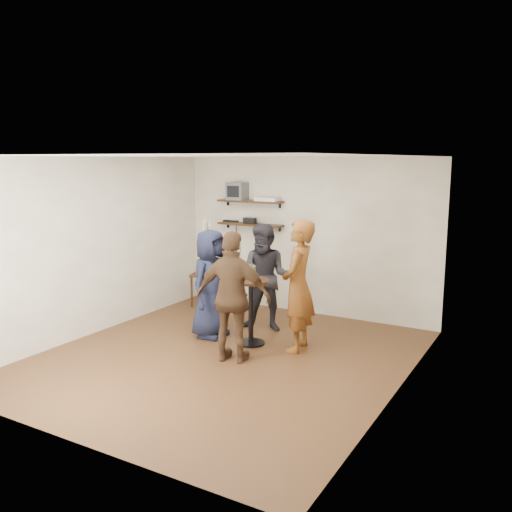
# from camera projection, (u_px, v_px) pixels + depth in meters

# --- Properties ---
(room) EXTENTS (4.58, 5.08, 2.68)m
(room) POSITION_uv_depth(u_px,v_px,m) (223.00, 260.00, 6.87)
(room) COLOR #402614
(room) RESTS_ON ground
(shelf_upper) EXTENTS (1.20, 0.25, 0.04)m
(shelf_upper) POSITION_uv_depth(u_px,v_px,m) (250.00, 201.00, 9.29)
(shelf_upper) COLOR black
(shelf_upper) RESTS_ON room
(shelf_lower) EXTENTS (1.20, 0.25, 0.04)m
(shelf_lower) POSITION_uv_depth(u_px,v_px,m) (250.00, 224.00, 9.36)
(shelf_lower) COLOR black
(shelf_lower) RESTS_ON room
(crt_monitor) EXTENTS (0.32, 0.30, 0.30)m
(crt_monitor) POSITION_uv_depth(u_px,v_px,m) (238.00, 191.00, 9.38)
(crt_monitor) COLOR #59595B
(crt_monitor) RESTS_ON shelf_upper
(dvd_deck) EXTENTS (0.40, 0.24, 0.06)m
(dvd_deck) POSITION_uv_depth(u_px,v_px,m) (268.00, 199.00, 9.11)
(dvd_deck) COLOR silver
(dvd_deck) RESTS_ON shelf_upper
(radio) EXTENTS (0.22, 0.10, 0.10)m
(radio) POSITION_uv_depth(u_px,v_px,m) (250.00, 221.00, 9.35)
(radio) COLOR black
(radio) RESTS_ON shelf_lower
(power_strip) EXTENTS (0.30, 0.05, 0.03)m
(power_strip) POSITION_uv_depth(u_px,v_px,m) (231.00, 221.00, 9.61)
(power_strip) COLOR black
(power_strip) RESTS_ON shelf_lower
(side_table) EXTENTS (0.63, 0.63, 0.60)m
(side_table) POSITION_uv_depth(u_px,v_px,m) (207.00, 278.00, 9.49)
(side_table) COLOR black
(side_table) RESTS_ON room
(vase_lilies) EXTENTS (0.20, 0.20, 1.01)m
(vase_lilies) POSITION_uv_depth(u_px,v_px,m) (207.00, 255.00, 9.42)
(vase_lilies) COLOR white
(vase_lilies) RESTS_ON side_table
(drinks_table) EXTENTS (0.51, 0.51, 0.93)m
(drinks_table) POSITION_uv_depth(u_px,v_px,m) (251.00, 303.00, 7.52)
(drinks_table) COLOR black
(drinks_table) RESTS_ON room
(wine_glass_fl) EXTENTS (0.07, 0.07, 0.21)m
(wine_glass_fl) POSITION_uv_depth(u_px,v_px,m) (245.00, 269.00, 7.44)
(wine_glass_fl) COLOR silver
(wine_glass_fl) RESTS_ON drinks_table
(wine_glass_fr) EXTENTS (0.07, 0.07, 0.22)m
(wine_glass_fr) POSITION_uv_depth(u_px,v_px,m) (253.00, 270.00, 7.36)
(wine_glass_fr) COLOR silver
(wine_glass_fr) RESTS_ON drinks_table
(wine_glass_bl) EXTENTS (0.07, 0.07, 0.21)m
(wine_glass_bl) POSITION_uv_depth(u_px,v_px,m) (251.00, 269.00, 7.50)
(wine_glass_bl) COLOR silver
(wine_glass_bl) RESTS_ON drinks_table
(wine_glass_br) EXTENTS (0.06, 0.06, 0.18)m
(wine_glass_br) POSITION_uv_depth(u_px,v_px,m) (253.00, 271.00, 7.43)
(wine_glass_br) COLOR silver
(wine_glass_br) RESTS_ON drinks_table
(person_plaid) EXTENTS (0.53, 0.71, 1.79)m
(person_plaid) POSITION_uv_depth(u_px,v_px,m) (298.00, 286.00, 7.23)
(person_plaid) COLOR red
(person_plaid) RESTS_ON room
(person_dark) EXTENTS (0.89, 0.75, 1.62)m
(person_dark) POSITION_uv_depth(u_px,v_px,m) (266.00, 278.00, 8.11)
(person_dark) COLOR black
(person_dark) RESTS_ON room
(person_navy) EXTENTS (0.51, 0.78, 1.58)m
(person_navy) POSITION_uv_depth(u_px,v_px,m) (211.00, 284.00, 7.82)
(person_navy) COLOR black
(person_navy) RESTS_ON room
(person_brown) EXTENTS (1.05, 0.60, 1.69)m
(person_brown) POSITION_uv_depth(u_px,v_px,m) (233.00, 297.00, 6.84)
(person_brown) COLOR #48301E
(person_brown) RESTS_ON room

